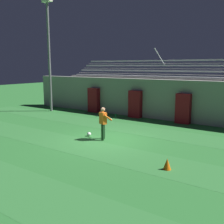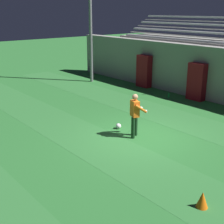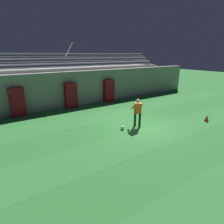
{
  "view_description": "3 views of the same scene",
  "coord_description": "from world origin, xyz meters",
  "px_view_note": "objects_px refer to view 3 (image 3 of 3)",
  "views": [
    {
      "loc": [
        7.59,
        -10.54,
        3.73
      ],
      "look_at": [
        -0.66,
        1.34,
        1.18
      ],
      "focal_mm": 42.0,
      "sensor_mm": 36.0,
      "label": 1
    },
    {
      "loc": [
        7.65,
        -7.81,
        4.59
      ],
      "look_at": [
        -1.01,
        -0.54,
        0.87
      ],
      "focal_mm": 50.0,
      "sensor_mm": 36.0,
      "label": 2
    },
    {
      "loc": [
        -7.28,
        -7.87,
        4.13
      ],
      "look_at": [
        -1.41,
        0.75,
        0.88
      ],
      "focal_mm": 30.0,
      "sensor_mm": 36.0,
      "label": 3
    }
  ],
  "objects_px": {
    "padding_pillar_gate_left": "(71,96)",
    "soccer_ball": "(123,128)",
    "goalkeeper": "(138,111)",
    "traffic_cone": "(207,118)",
    "padding_pillar_gate_right": "(109,91)",
    "water_bottle": "(61,111)",
    "padding_pillar_far_left": "(17,102)"
  },
  "relations": [
    {
      "from": "goalkeeper",
      "to": "soccer_ball",
      "type": "xyz_separation_m",
      "value": [
        -1.02,
        0.08,
        -0.84
      ]
    },
    {
      "from": "padding_pillar_gate_left",
      "to": "soccer_ball",
      "type": "xyz_separation_m",
      "value": [
        0.58,
        -5.98,
        -0.87
      ]
    },
    {
      "from": "padding_pillar_far_left",
      "to": "water_bottle",
      "type": "distance_m",
      "value": 2.92
    },
    {
      "from": "padding_pillar_gate_right",
      "to": "traffic_cone",
      "type": "distance_m",
      "value": 8.26
    },
    {
      "from": "traffic_cone",
      "to": "padding_pillar_far_left",
      "type": "bearing_deg",
      "value": 140.93
    },
    {
      "from": "padding_pillar_gate_left",
      "to": "padding_pillar_gate_right",
      "type": "relative_size",
      "value": 1.0
    },
    {
      "from": "padding_pillar_gate_left",
      "to": "padding_pillar_gate_right",
      "type": "xyz_separation_m",
      "value": [
        3.6,
        0.0,
        0.0
      ]
    },
    {
      "from": "traffic_cone",
      "to": "padding_pillar_gate_right",
      "type": "bearing_deg",
      "value": 106.09
    },
    {
      "from": "padding_pillar_gate_right",
      "to": "water_bottle",
      "type": "relative_size",
      "value": 8.15
    },
    {
      "from": "traffic_cone",
      "to": "water_bottle",
      "type": "bearing_deg",
      "value": 134.71
    },
    {
      "from": "padding_pillar_gate_right",
      "to": "soccer_ball",
      "type": "bearing_deg",
      "value": -116.73
    },
    {
      "from": "water_bottle",
      "to": "padding_pillar_far_left",
      "type": "bearing_deg",
      "value": 163.81
    },
    {
      "from": "goalkeeper",
      "to": "soccer_ball",
      "type": "distance_m",
      "value": 1.33
    },
    {
      "from": "goalkeeper",
      "to": "water_bottle",
      "type": "height_order",
      "value": "goalkeeper"
    },
    {
      "from": "goalkeeper",
      "to": "traffic_cone",
      "type": "bearing_deg",
      "value": -23.4
    },
    {
      "from": "traffic_cone",
      "to": "soccer_ball",
      "type": "bearing_deg",
      "value": 160.01
    },
    {
      "from": "padding_pillar_gate_left",
      "to": "traffic_cone",
      "type": "bearing_deg",
      "value": -53.38
    },
    {
      "from": "goalkeeper",
      "to": "soccer_ball",
      "type": "height_order",
      "value": "goalkeeper"
    },
    {
      "from": "soccer_ball",
      "to": "water_bottle",
      "type": "bearing_deg",
      "value": 108.72
    },
    {
      "from": "padding_pillar_gate_left",
      "to": "traffic_cone",
      "type": "xyz_separation_m",
      "value": [
        5.88,
        -7.91,
        -0.77
      ]
    },
    {
      "from": "goalkeeper",
      "to": "traffic_cone",
      "type": "distance_m",
      "value": 4.71
    },
    {
      "from": "padding_pillar_far_left",
      "to": "soccer_ball",
      "type": "distance_m",
      "value": 7.5
    },
    {
      "from": "padding_pillar_gate_left",
      "to": "soccer_ball",
      "type": "bearing_deg",
      "value": -84.42
    },
    {
      "from": "padding_pillar_far_left",
      "to": "goalkeeper",
      "type": "distance_m",
      "value": 8.16
    },
    {
      "from": "padding_pillar_gate_left",
      "to": "water_bottle",
      "type": "height_order",
      "value": "padding_pillar_gate_left"
    },
    {
      "from": "soccer_ball",
      "to": "traffic_cone",
      "type": "bearing_deg",
      "value": -19.99
    },
    {
      "from": "padding_pillar_far_left",
      "to": "soccer_ball",
      "type": "xyz_separation_m",
      "value": [
        4.45,
        -5.98,
        -0.87
      ]
    },
    {
      "from": "padding_pillar_gate_left",
      "to": "goalkeeper",
      "type": "relative_size",
      "value": 1.17
    },
    {
      "from": "goalkeeper",
      "to": "traffic_cone",
      "type": "xyz_separation_m",
      "value": [
        4.27,
        -1.85,
        -0.74
      ]
    },
    {
      "from": "padding_pillar_gate_right",
      "to": "water_bottle",
      "type": "height_order",
      "value": "padding_pillar_gate_right"
    },
    {
      "from": "padding_pillar_gate_right",
      "to": "padding_pillar_far_left",
      "type": "bearing_deg",
      "value": 180.0
    },
    {
      "from": "padding_pillar_far_left",
      "to": "goalkeeper",
      "type": "height_order",
      "value": "padding_pillar_far_left"
    }
  ]
}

